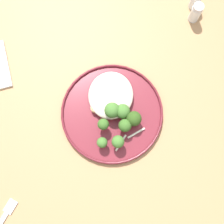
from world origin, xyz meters
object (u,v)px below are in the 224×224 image
at_px(broccoli_floret_rear_charred, 103,125).
at_px(salt_shaker, 196,13).
at_px(seared_scallop_left_edge, 126,94).
at_px(broccoli_floret_tall_stalk, 102,143).
at_px(broccoli_floret_front_edge, 118,142).
at_px(broccoli_floret_center_pile, 123,111).
at_px(seared_scallop_center_golden, 95,108).
at_px(broccoli_floret_left_leaning, 125,126).
at_px(dinner_plate, 112,113).
at_px(broccoli_floret_near_rim, 134,119).
at_px(broccoli_floret_beside_noodles, 112,110).
at_px(seared_scallop_on_noodles, 109,103).
at_px(seared_scallop_half_hidden, 105,93).
at_px(pepper_shaker, 196,0).
at_px(seared_scallop_tiny_bay, 115,93).

distance_m(broccoli_floret_rear_charred, salt_shaker, 0.44).
bearing_deg(seared_scallop_left_edge, broccoli_floret_tall_stalk, 159.36).
bearing_deg(broccoli_floret_rear_charred, salt_shaker, -33.75).
bearing_deg(broccoli_floret_front_edge, broccoli_floret_center_pile, -4.30).
bearing_deg(seared_scallop_center_golden, broccoli_floret_tall_stalk, -163.16).
distance_m(broccoli_floret_left_leaning, salt_shaker, 0.41).
xyz_separation_m(dinner_plate, salt_shaker, (0.32, -0.22, 0.02)).
xyz_separation_m(seared_scallop_center_golden, broccoli_floret_near_rim, (-0.03, -0.11, 0.02)).
distance_m(broccoli_floret_rear_charred, broccoli_floret_left_leaning, 0.06).
height_order(broccoli_floret_rear_charred, broccoli_floret_near_rim, broccoli_floret_near_rim).
xyz_separation_m(broccoli_floret_near_rim, salt_shaker, (0.34, -0.16, -0.01)).
height_order(broccoli_floret_tall_stalk, broccoli_floret_front_edge, broccoli_floret_front_edge).
relative_size(seared_scallop_left_edge, seared_scallop_center_golden, 1.27).
relative_size(broccoli_floret_center_pile, salt_shaker, 0.81).
distance_m(broccoli_floret_tall_stalk, broccoli_floret_beside_noodles, 0.09).
height_order(seared_scallop_left_edge, broccoli_floret_beside_noodles, broccoli_floret_beside_noodles).
distance_m(seared_scallop_on_noodles, broccoli_floret_beside_noodles, 0.04).
bearing_deg(seared_scallop_half_hidden, broccoli_floret_left_leaning, -146.68).
distance_m(seared_scallop_on_noodles, broccoli_floret_near_rim, 0.09).
bearing_deg(seared_scallop_on_noodles, broccoli_floret_tall_stalk, 176.06).
relative_size(seared_scallop_center_golden, broccoli_floret_beside_noodles, 0.43).
bearing_deg(broccoli_floret_beside_noodles, broccoli_floret_near_rim, -106.78).
bearing_deg(seared_scallop_left_edge, seared_scallop_half_hidden, 89.62).
distance_m(dinner_plate, broccoli_floret_near_rim, 0.07).
bearing_deg(dinner_plate, pepper_shaker, -31.39).
height_order(broccoli_floret_rear_charred, broccoli_floret_front_edge, same).
xyz_separation_m(dinner_plate, broccoli_floret_tall_stalk, (-0.09, 0.02, 0.03)).
bearing_deg(seared_scallop_left_edge, pepper_shaker, -31.04).
relative_size(seared_scallop_tiny_bay, broccoli_floret_near_rim, 0.48).
relative_size(broccoli_floret_rear_charred, broccoli_floret_beside_noodles, 0.91).
distance_m(dinner_plate, seared_scallop_tiny_bay, 0.06).
xyz_separation_m(dinner_plate, pepper_shaker, (0.37, -0.22, 0.02)).
bearing_deg(pepper_shaker, broccoli_floret_near_rim, 157.15).
xyz_separation_m(dinner_plate, broccoli_floret_beside_noodles, (-0.00, -0.00, 0.04)).
xyz_separation_m(seared_scallop_center_golden, broccoli_floret_rear_charred, (-0.05, -0.03, 0.02)).
bearing_deg(salt_shaker, broccoli_floret_front_edge, 153.80).
height_order(broccoli_floret_near_rim, pepper_shaker, same).
distance_m(broccoli_floret_front_edge, broccoli_floret_center_pile, 0.08).
distance_m(dinner_plate, seared_scallop_on_noodles, 0.03).
relative_size(dinner_plate, broccoli_floret_center_pile, 5.35).
distance_m(seared_scallop_on_noodles, broccoli_floret_front_edge, 0.12).
height_order(broccoli_floret_tall_stalk, broccoli_floret_beside_noodles, broccoli_floret_beside_noodles).
xyz_separation_m(seared_scallop_half_hidden, broccoli_floret_left_leaning, (-0.09, -0.06, 0.02)).
bearing_deg(broccoli_floret_left_leaning, broccoli_floret_near_rim, -47.96).
xyz_separation_m(seared_scallop_left_edge, pepper_shaker, (0.31, -0.19, 0.01)).
relative_size(seared_scallop_tiny_bay, broccoli_floret_beside_noodles, 0.47).
relative_size(broccoli_floret_left_leaning, broccoli_floret_center_pile, 0.99).
relative_size(seared_scallop_on_noodles, broccoli_floret_front_edge, 0.41).
distance_m(broccoli_floret_tall_stalk, broccoli_floret_rear_charred, 0.05).
height_order(seared_scallop_on_noodles, pepper_shaker, pepper_shaker).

